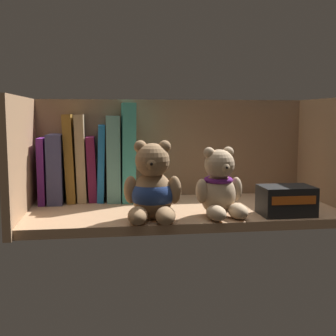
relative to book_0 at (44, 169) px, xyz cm
name	(u,v)px	position (x,y,z in cm)	size (l,w,h in cm)	color
shelf_board	(182,212)	(33.06, -12.52, -9.07)	(70.78, 31.65, 2.00)	#A87F5B
shelf_back_panel	(172,152)	(33.06, 3.90, 3.75)	(73.18, 1.20, 27.64)	#806247
shelf_side_panel_left	(21,160)	(-3.13, -12.52, 3.75)	(1.60, 34.05, 27.64)	#A87F5B
shelf_side_panel_right	(329,156)	(69.25, -12.52, 3.75)	(1.60, 34.05, 27.64)	#A87F5B
book_0	(44,169)	(0.00, 0.00, 0.00)	(1.65, 13.74, 16.14)	#531B6D
book_1	(57,168)	(3.11, 0.00, 0.39)	(3.58, 14.41, 16.93)	#36385E
book_2	(70,158)	(6.47, 0.00, 2.82)	(2.15, 11.01, 21.79)	brown
book_3	(81,158)	(9.17, 0.00, 2.79)	(2.25, 9.65, 21.73)	tan
book_4	(92,168)	(11.83, 0.00, 0.04)	(2.08, 9.14, 16.21)	#60163A
book_5	(101,163)	(14.18, 0.00, 1.51)	(1.64, 10.48, 19.15)	#1D6AB1
book_6	(113,158)	(17.18, 0.00, 2.64)	(3.37, 12.58, 21.42)	#5A938C
book_7	(128,152)	(21.00, 0.00, 4.21)	(3.28, 14.10, 24.57)	teal
teddy_bear_larger	(153,189)	(24.85, -23.35, -1.59)	(12.22, 12.99, 16.50)	#93704C
teddy_bear_smaller	(220,187)	(39.41, -22.29, -1.71)	(11.13, 11.57, 14.91)	tan
small_product_box	(286,200)	(54.12, -23.03, -4.90)	(11.36, 8.01, 6.34)	black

